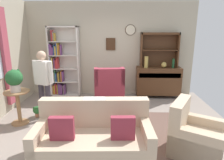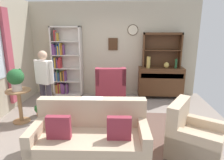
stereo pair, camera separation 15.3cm
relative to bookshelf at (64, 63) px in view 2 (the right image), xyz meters
The scene contains 18 objects.
ground_plane 2.64m from the bookshelf, 52.62° to the right, with size 5.40×4.60×0.02m, color gray.
wall_back 1.55m from the bookshelf, ahead, with size 5.00×0.09×2.80m.
area_rug 2.97m from the bookshelf, 53.09° to the right, with size 2.82×1.94×0.01m, color brown.
bookshelf is the anchor object (origin of this frame).
sideboard 2.96m from the bookshelf, ahead, with size 1.30×0.45×0.92m.
sideboard_hutch 2.97m from the bookshelf, ahead, with size 1.10×0.26×1.00m.
vase_tall 2.53m from the bookshelf, ahead, with size 0.11×0.11×0.33m, color tan.
vase_round 3.05m from the bookshelf, ahead, with size 0.15×0.15×0.17m, color tan.
bottle_wine 3.31m from the bookshelf, ahead, with size 0.07×0.07×0.27m, color #194223.
couch_floral 3.40m from the bookshelf, 66.37° to the right, with size 1.83×0.93×0.90m.
armchair_floral 4.21m from the bookshelf, 44.08° to the right, with size 1.05×1.04×0.88m.
wingback_chair 1.76m from the bookshelf, 27.10° to the right, with size 0.86×0.88×1.05m.
plant_stand 2.06m from the bookshelf, 102.65° to the right, with size 0.52×0.52×0.74m.
potted_plant_large 2.02m from the bookshelf, 102.26° to the right, with size 0.34×0.34×0.47m.
potted_plant_small 1.82m from the bookshelf, 96.78° to the right, with size 0.19×0.19×0.26m.
person_reading 1.65m from the bookshelf, 88.35° to the right, with size 0.52×0.30×1.56m.
coffee_table 2.71m from the bookshelf, 52.48° to the right, with size 0.80×0.50×0.42m.
book_stack 2.70m from the bookshelf, 52.23° to the right, with size 0.22×0.14×0.07m.
Camera 2 is at (0.38, -3.88, 2.02)m, focal length 31.47 mm.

